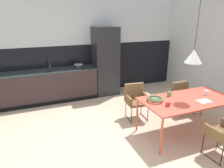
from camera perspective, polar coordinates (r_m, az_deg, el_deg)
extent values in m
plane|color=#CBB093|center=(4.07, 3.40, -16.56)|extent=(8.51, 8.51, 0.00)
cube|color=black|center=(6.45, -8.25, 4.12)|extent=(6.55, 0.12, 1.50)
cube|color=silver|center=(6.25, -8.92, 17.55)|extent=(6.55, 0.12, 1.50)
cube|color=#342627|center=(6.03, -20.53, -1.13)|extent=(3.39, 0.60, 0.86)
cube|color=#2B3332|center=(5.90, -21.02, 2.97)|extent=(3.42, 0.63, 0.04)
cube|color=black|center=(5.87, -19.99, -5.55)|extent=(3.39, 0.01, 0.10)
cube|color=#232326|center=(6.23, -1.81, 6.26)|extent=(0.71, 0.60, 2.02)
cube|color=#DB4F3C|center=(4.38, 20.16, -4.11)|extent=(1.85, 0.94, 0.03)
cylinder|color=#D55238|center=(4.37, 6.94, -8.54)|extent=(0.04, 0.04, 0.72)
cylinder|color=#D65438|center=(5.39, 23.79, -4.64)|extent=(0.04, 0.04, 0.72)
cylinder|color=#E35436|center=(3.74, 13.48, -13.99)|extent=(0.04, 0.04, 0.72)
cube|color=brown|center=(5.43, 19.32, -3.48)|extent=(0.50, 0.48, 0.06)
cube|color=brown|center=(5.51, 18.24, -0.97)|extent=(0.46, 0.10, 0.31)
cube|color=brown|center=(5.53, 21.21, -2.19)|extent=(0.07, 0.42, 0.14)
cube|color=brown|center=(5.27, 17.56, -2.82)|extent=(0.07, 0.42, 0.14)
cylinder|color=black|center=(5.51, 21.94, -5.91)|extent=(0.02, 0.02, 0.37)
cylinder|color=black|center=(5.26, 18.64, -6.67)|extent=(0.02, 0.02, 0.37)
cylinder|color=black|center=(5.77, 19.48, -4.51)|extent=(0.02, 0.02, 0.37)
cylinder|color=black|center=(5.53, 16.24, -5.15)|extent=(0.02, 0.02, 0.37)
cylinder|color=black|center=(5.70, 20.48, -6.81)|extent=(0.03, 0.41, 0.02)
cylinder|color=black|center=(5.47, 17.23, -7.56)|extent=(0.03, 0.41, 0.02)
cube|color=brown|center=(4.04, 28.24, -12.21)|extent=(0.51, 0.49, 0.06)
cube|color=brown|center=(3.83, 26.43, -11.89)|extent=(0.07, 0.42, 0.14)
cylinder|color=black|center=(4.10, 23.85, -14.70)|extent=(0.02, 0.02, 0.39)
cylinder|color=black|center=(4.39, 27.41, -13.01)|extent=(0.02, 0.02, 0.39)
cylinder|color=black|center=(3.92, 28.13, -17.07)|extent=(0.02, 0.02, 0.39)
cylinder|color=black|center=(4.11, 25.54, -18.05)|extent=(0.04, 0.41, 0.02)
cube|color=brown|center=(4.82, 6.92, -4.95)|extent=(0.53, 0.51, 0.06)
cube|color=brown|center=(4.92, 6.12, -1.82)|extent=(0.46, 0.13, 0.36)
cube|color=brown|center=(4.87, 9.36, -3.56)|extent=(0.09, 0.42, 0.14)
cube|color=brown|center=(4.71, 4.49, -4.16)|extent=(0.09, 0.42, 0.14)
cylinder|color=black|center=(4.84, 9.90, -7.99)|extent=(0.02, 0.02, 0.39)
cylinder|color=black|center=(4.69, 5.44, -8.68)|extent=(0.02, 0.02, 0.39)
cylinder|color=black|center=(5.15, 8.07, -6.20)|extent=(0.02, 0.02, 0.39)
cylinder|color=black|center=(5.01, 3.86, -6.78)|extent=(0.02, 0.02, 0.39)
cylinder|color=black|center=(5.08, 8.85, -8.99)|extent=(0.06, 0.41, 0.02)
cylinder|color=black|center=(4.94, 4.56, -9.67)|extent=(0.06, 0.41, 0.02)
cylinder|color=#4C704C|center=(4.09, 11.78, -4.27)|extent=(0.15, 0.15, 0.06)
torus|color=#4B6C46|center=(4.08, 11.80, -3.99)|extent=(0.32, 0.32, 0.04)
cube|color=white|center=(4.33, 23.52, -4.53)|extent=(0.13, 0.19, 0.01)
cube|color=white|center=(4.42, 24.71, -4.23)|extent=(0.13, 0.19, 0.01)
cube|color=#334C8C|center=(4.37, 24.13, -4.28)|extent=(0.01, 0.19, 0.00)
cylinder|color=#5B8456|center=(4.39, 15.49, -2.69)|extent=(0.08, 0.08, 0.10)
torus|color=#5B8456|center=(4.42, 16.03, -2.53)|extent=(0.07, 0.01, 0.07)
cylinder|color=white|center=(4.71, 24.52, -2.22)|extent=(0.08, 0.08, 0.10)
torus|color=white|center=(4.75, 24.95, -2.07)|extent=(0.07, 0.01, 0.07)
cylinder|color=#B23D33|center=(3.92, 15.15, -5.37)|extent=(0.08, 0.08, 0.08)
torus|color=#B23D33|center=(3.95, 15.77, -5.19)|extent=(0.06, 0.01, 0.06)
cylinder|color=black|center=(5.92, -9.25, 4.80)|extent=(0.24, 0.24, 0.11)
cylinder|color=gray|center=(5.91, -9.28, 5.37)|extent=(0.25, 0.25, 0.01)
sphere|color=black|center=(5.91, -9.29, 5.54)|extent=(0.02, 0.02, 0.02)
cylinder|color=black|center=(5.74, -16.75, 4.38)|extent=(0.07, 0.07, 0.23)
cylinder|color=black|center=(5.70, -16.89, 5.82)|extent=(0.03, 0.03, 0.07)
cylinder|color=black|center=(4.07, 22.90, 17.25)|extent=(0.01, 0.01, 1.21)
cone|color=silver|center=(4.13, 21.63, 7.14)|extent=(0.32, 0.32, 0.25)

